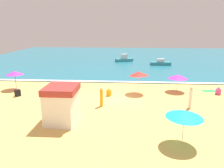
# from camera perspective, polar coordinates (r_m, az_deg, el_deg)

# --- Properties ---
(ground_plane) EXTENTS (60.00, 60.00, 0.00)m
(ground_plane) POSITION_cam_1_polar(r_m,az_deg,el_deg) (21.39, 1.88, -3.85)
(ground_plane) COLOR #EDBC60
(ocean_water) EXTENTS (60.00, 44.00, 0.10)m
(ocean_water) POSITION_cam_1_polar(r_m,az_deg,el_deg) (48.72, 3.14, 6.90)
(ocean_water) COLOR teal
(ocean_water) RESTS_ON ground_plane
(wave_breaker_foam) EXTENTS (57.00, 0.70, 0.01)m
(wave_breaker_foam) POSITION_cam_1_polar(r_m,az_deg,el_deg) (27.39, 2.38, 0.61)
(wave_breaker_foam) COLOR white
(wave_breaker_foam) RESTS_ON ocean_water
(lifeguard_cabana) EXTENTS (2.28, 2.59, 2.77)m
(lifeguard_cabana) POSITION_cam_1_polar(r_m,az_deg,el_deg) (16.28, -12.91, -5.12)
(lifeguard_cabana) COLOR white
(lifeguard_cabana) RESTS_ON ground_plane
(beach_umbrella_1) EXTENTS (2.98, 2.98, 2.13)m
(beach_umbrella_1) POSITION_cam_1_polar(r_m,az_deg,el_deg) (13.53, 18.42, -7.52)
(beach_umbrella_1) COLOR silver
(beach_umbrella_1) RESTS_ON ground_plane
(beach_umbrella_2) EXTENTS (2.27, 2.28, 2.10)m
(beach_umbrella_2) POSITION_cam_1_polar(r_m,az_deg,el_deg) (26.40, -24.10, 2.66)
(beach_umbrella_2) COLOR #4C3823
(beach_umbrella_2) RESTS_ON ground_plane
(beach_umbrella_5) EXTENTS (2.78, 2.78, 2.40)m
(beach_umbrella_5) POSITION_cam_1_polar(r_m,az_deg,el_deg) (22.76, 7.01, 2.73)
(beach_umbrella_5) COLOR silver
(beach_umbrella_5) RESTS_ON ground_plane
(beach_umbrella_6) EXTENTS (2.77, 2.76, 1.87)m
(beach_umbrella_6) POSITION_cam_1_polar(r_m,az_deg,el_deg) (24.39, 16.84, 1.88)
(beach_umbrella_6) COLOR silver
(beach_umbrella_6) RESTS_ON ground_plane
(beachgoer_0) EXTENTS (0.57, 0.57, 0.81)m
(beachgoer_0) POSITION_cam_1_polar(r_m,az_deg,el_deg) (25.16, 26.03, -1.72)
(beachgoer_0) COLOR #D84CA5
(beachgoer_0) RESTS_ON ground_plane
(beachgoer_2) EXTENTS (0.64, 0.64, 0.90)m
(beachgoer_2) POSITION_cam_1_polar(r_m,az_deg,el_deg) (24.00, -23.46, -2.07)
(beachgoer_2) COLOR black
(beachgoer_2) RESTS_ON ground_plane
(beachgoer_3) EXTENTS (0.40, 0.40, 1.91)m
(beachgoer_3) POSITION_cam_1_polar(r_m,az_deg,el_deg) (19.87, 19.82, -3.39)
(beachgoer_3) COLOR white
(beachgoer_3) RESTS_ON ground_plane
(beachgoer_4) EXTENTS (0.52, 0.52, 0.85)m
(beachgoer_4) POSITION_cam_1_polar(r_m,az_deg,el_deg) (22.12, -0.80, -2.22)
(beachgoer_4) COLOR orange
(beachgoer_4) RESTS_ON ground_plane
(beachgoer_5) EXTENTS (0.40, 0.40, 1.74)m
(beachgoer_5) POSITION_cam_1_polar(r_m,az_deg,el_deg) (19.20, -2.80, -3.44)
(beachgoer_5) COLOR orange
(beachgoer_5) RESTS_ON ground_plane
(beach_towel_3) EXTENTS (1.66, 1.24, 0.01)m
(beach_towel_3) POSITION_cam_1_polar(r_m,az_deg,el_deg) (26.08, 24.11, -1.69)
(beach_towel_3) COLOR green
(beach_towel_3) RESTS_ON ground_plane
(small_boat_0) EXTENTS (3.59, 2.38, 1.44)m
(small_boat_0) POSITION_cam_1_polar(r_m,az_deg,el_deg) (43.23, 3.18, 6.54)
(small_boat_0) COLOR teal
(small_boat_0) RESTS_ON ocean_water
(small_boat_1) EXTENTS (3.61, 1.24, 1.13)m
(small_boat_1) POSITION_cam_1_polar(r_m,az_deg,el_deg) (40.01, 12.60, 5.40)
(small_boat_1) COLOR teal
(small_boat_1) RESTS_ON ocean_water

